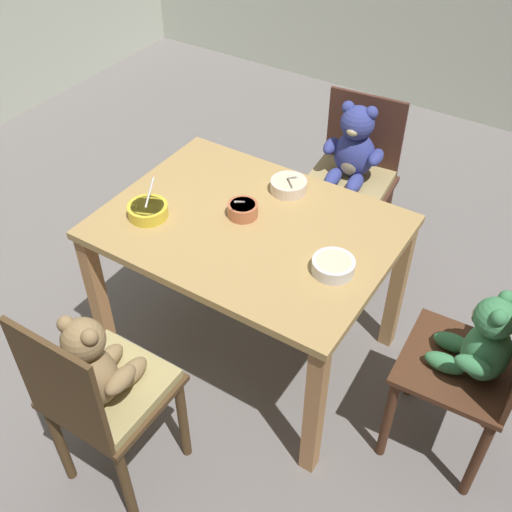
# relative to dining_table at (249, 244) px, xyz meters

# --- Properties ---
(ground_plane) EXTENTS (5.20, 5.20, 0.04)m
(ground_plane) POSITION_rel_dining_table_xyz_m (0.00, 0.00, -0.62)
(ground_plane) COLOR slate
(dining_table) EXTENTS (1.07, 0.80, 0.70)m
(dining_table) POSITION_rel_dining_table_xyz_m (0.00, 0.00, 0.00)
(dining_table) COLOR tan
(dining_table) RESTS_ON ground_plane
(teddy_chair_near_right) EXTENTS (0.40, 0.40, 0.95)m
(teddy_chair_near_right) POSITION_rel_dining_table_xyz_m (0.91, 0.00, -0.05)
(teddy_chair_near_right) COLOR #4B2C1A
(teddy_chair_near_right) RESTS_ON ground_plane
(teddy_chair_far_center) EXTENTS (0.43, 0.45, 0.86)m
(teddy_chair_far_center) POSITION_rel_dining_table_xyz_m (0.07, 0.77, -0.05)
(teddy_chair_far_center) COLOR #48291F
(teddy_chair_far_center) RESTS_ON ground_plane
(teddy_chair_near_front) EXTENTS (0.37, 0.37, 0.87)m
(teddy_chair_near_front) POSITION_rel_dining_table_xyz_m (-0.07, -0.76, -0.05)
(teddy_chair_near_front) COLOR #4D371F
(teddy_chair_near_front) RESTS_ON ground_plane
(porridge_bowl_white_near_right) EXTENTS (0.15, 0.15, 0.05)m
(porridge_bowl_white_near_right) POSITION_rel_dining_table_xyz_m (0.38, -0.06, 0.12)
(porridge_bowl_white_near_right) COLOR silver
(porridge_bowl_white_near_right) RESTS_ON dining_table
(porridge_bowl_yellow_near_left) EXTENTS (0.15, 0.16, 0.12)m
(porridge_bowl_yellow_near_left) POSITION_rel_dining_table_xyz_m (-0.35, -0.16, 0.12)
(porridge_bowl_yellow_near_left) COLOR yellow
(porridge_bowl_yellow_near_left) RESTS_ON dining_table
(porridge_bowl_cream_far_center) EXTENTS (0.14, 0.14, 0.12)m
(porridge_bowl_cream_far_center) POSITION_rel_dining_table_xyz_m (0.02, 0.26, 0.13)
(porridge_bowl_cream_far_center) COLOR beige
(porridge_bowl_cream_far_center) RESTS_ON dining_table
(porridge_bowl_terracotta_center) EXTENTS (0.12, 0.12, 0.11)m
(porridge_bowl_terracotta_center) POSITION_rel_dining_table_xyz_m (-0.05, 0.03, 0.13)
(porridge_bowl_terracotta_center) COLOR #BD6944
(porridge_bowl_terracotta_center) RESTS_ON dining_table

